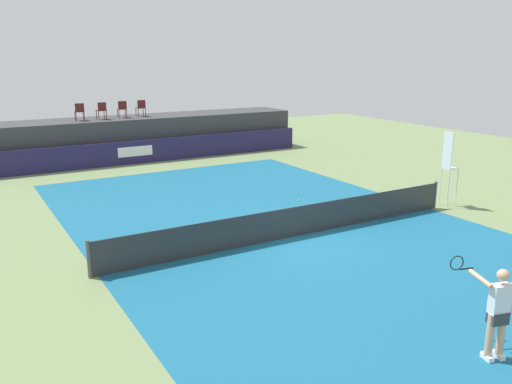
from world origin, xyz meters
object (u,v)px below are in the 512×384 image
object	(u,v)px
net_post_near	(89,259)
net_post_far	(435,195)
spectator_chair_right	(141,107)
tennis_player	(497,310)
spectator_chair_center	(122,108)
tennis_ball	(299,200)
spectator_chair_far_left	(79,111)
spectator_chair_left	(102,110)
umpire_chair	(448,164)

from	to	relation	value
net_post_near	net_post_far	size ratio (longest dim) A/B	1.00
spectator_chair_right	net_post_far	world-z (taller)	spectator_chair_right
net_post_far	tennis_player	xyz separation A→B (m)	(-6.84, -7.43, 0.46)
net_post_near	tennis_player	bearing A→B (deg)	-53.21
spectator_chair_center	net_post_far	bearing A→B (deg)	-65.49
spectator_chair_right	tennis_ball	size ratio (longest dim) A/B	13.06
tennis_player	spectator_chair_right	bearing A→B (deg)	87.54
net_post_near	spectator_chair_far_left	bearing A→B (deg)	77.85
spectator_chair_center	tennis_ball	xyz separation A→B (m)	(3.16, -11.93, -2.66)
tennis_ball	spectator_chair_left	bearing A→B (deg)	110.17
spectator_chair_left	umpire_chair	size ratio (longest dim) A/B	0.32
spectator_chair_center	spectator_chair_left	bearing A→B (deg)	-168.83
spectator_chair_center	tennis_player	world-z (taller)	spectator_chair_center
spectator_chair_far_left	spectator_chair_right	bearing A→B (deg)	5.46
spectator_chair_right	spectator_chair_center	bearing A→B (deg)	-175.26
spectator_chair_center	tennis_player	bearing A→B (deg)	-89.80
spectator_chair_center	net_post_near	bearing A→B (deg)	-109.83
net_post_near	spectator_chair_center	bearing A→B (deg)	70.17
spectator_chair_left	tennis_player	size ratio (longest dim) A/B	0.50
spectator_chair_left	spectator_chair_center	world-z (taller)	same
spectator_chair_center	net_post_near	xyz separation A→B (m)	(-5.48, -15.19, -2.19)
spectator_chair_center	net_post_near	world-z (taller)	spectator_chair_center
net_post_far	umpire_chair	bearing A→B (deg)	1.32
spectator_chair_far_left	spectator_chair_right	world-z (taller)	same
umpire_chair	net_post_near	size ratio (longest dim) A/B	2.76
spectator_chair_right	net_post_far	bearing A→B (deg)	-68.98
spectator_chair_left	net_post_far	bearing A→B (deg)	-61.67
spectator_chair_center	tennis_player	distance (m)	22.68
spectator_chair_center	tennis_player	xyz separation A→B (m)	(0.08, -22.62, -1.73)
spectator_chair_left	tennis_ball	distance (m)	12.75
tennis_player	net_post_near	bearing A→B (deg)	126.79
spectator_chair_far_left	spectator_chair_center	xyz separation A→B (m)	(2.25, 0.23, 0.00)
spectator_chair_left	net_post_far	size ratio (longest dim) A/B	0.89
spectator_chair_center	spectator_chair_right	distance (m)	1.06
spectator_chair_right	umpire_chair	xyz separation A→B (m)	(6.45, -15.26, -1.11)
net_post_near	net_post_far	distance (m)	12.40
spectator_chair_far_left	spectator_chair_right	distance (m)	3.32
net_post_near	tennis_ball	distance (m)	9.24
tennis_player	tennis_ball	xyz separation A→B (m)	(3.08, 10.68, -0.92)
spectator_chair_center	tennis_ball	distance (m)	12.63
spectator_chair_left	spectator_chair_right	xyz separation A→B (m)	(2.20, 0.31, 0.00)
umpire_chair	tennis_ball	size ratio (longest dim) A/B	40.59
spectator_chair_left	tennis_player	xyz separation A→B (m)	(1.22, -22.39, -1.73)
spectator_chair_far_left	umpire_chair	bearing A→B (deg)	-56.87
spectator_chair_left	umpire_chair	bearing A→B (deg)	-59.96
spectator_chair_right	spectator_chair_left	bearing A→B (deg)	-171.89
net_post_near	tennis_player	distance (m)	9.29
net_post_near	tennis_ball	xyz separation A→B (m)	(8.63, 3.25, -0.46)
umpire_chair	spectator_chair_far_left	bearing A→B (deg)	123.13
net_post_near	net_post_far	xyz separation A→B (m)	(12.40, 0.00, 0.00)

